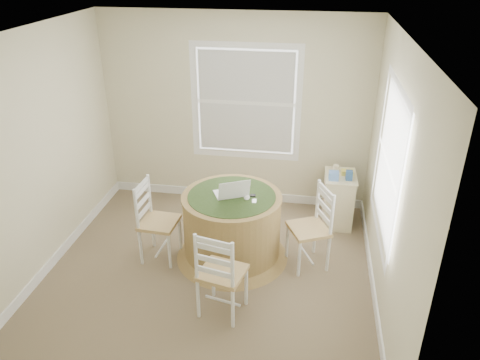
# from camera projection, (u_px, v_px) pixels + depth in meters

# --- Properties ---
(room) EXTENTS (3.64, 3.64, 2.64)m
(room) POSITION_uv_depth(u_px,v_px,m) (224.00, 164.00, 4.77)
(room) COLOR #77674B
(room) RESTS_ON ground
(round_table) EXTENTS (1.31, 1.31, 0.81)m
(round_table) POSITION_uv_depth(u_px,v_px,m) (232.00, 224.00, 5.35)
(round_table) COLOR olive
(round_table) RESTS_ON ground
(chair_left) EXTENTS (0.42, 0.44, 0.95)m
(chair_left) POSITION_uv_depth(u_px,v_px,m) (159.00, 222.00, 5.32)
(chair_left) COLOR white
(chair_left) RESTS_ON ground
(chair_near) EXTENTS (0.50, 0.48, 0.95)m
(chair_near) POSITION_uv_depth(u_px,v_px,m) (222.00, 272.00, 4.51)
(chair_near) COLOR white
(chair_near) RESTS_ON ground
(chair_right) EXTENTS (0.54, 0.55, 0.95)m
(chair_right) POSITION_uv_depth(u_px,v_px,m) (309.00, 229.00, 5.20)
(chair_right) COLOR white
(chair_right) RESTS_ON ground
(laptop) EXTENTS (0.45, 0.43, 0.25)m
(laptop) POSITION_uv_depth(u_px,v_px,m) (232.00, 193.00, 5.18)
(laptop) COLOR white
(laptop) RESTS_ON round_table
(mouse) EXTENTS (0.07, 0.11, 0.04)m
(mouse) POSITION_uv_depth(u_px,v_px,m) (247.00, 197.00, 5.13)
(mouse) COLOR white
(mouse) RESTS_ON round_table
(phone) EXTENTS (0.05, 0.09, 0.02)m
(phone) POSITION_uv_depth(u_px,v_px,m) (254.00, 201.00, 5.07)
(phone) COLOR #B7BABF
(phone) RESTS_ON round_table
(keys) EXTENTS (0.06, 0.06, 0.02)m
(keys) POSITION_uv_depth(u_px,v_px,m) (253.00, 196.00, 5.18)
(keys) COLOR black
(keys) RESTS_ON round_table
(corner_chest) EXTENTS (0.40, 0.53, 0.70)m
(corner_chest) POSITION_uv_depth(u_px,v_px,m) (338.00, 199.00, 6.06)
(corner_chest) COLOR beige
(corner_chest) RESTS_ON ground
(tissue_box) EXTENTS (0.12, 0.12, 0.10)m
(tissue_box) POSITION_uv_depth(u_px,v_px,m) (335.00, 175.00, 5.79)
(tissue_box) COLOR #5D89D5
(tissue_box) RESTS_ON corner_chest
(box_yellow) EXTENTS (0.15, 0.10, 0.06)m
(box_yellow) POSITION_uv_depth(u_px,v_px,m) (347.00, 173.00, 5.91)
(box_yellow) COLOR #E5D350
(box_yellow) RESTS_ON corner_chest
(box_blue) EXTENTS (0.08, 0.08, 0.12)m
(box_blue) POSITION_uv_depth(u_px,v_px,m) (348.00, 175.00, 5.78)
(box_blue) COLOR #2E558B
(box_blue) RESTS_ON corner_chest
(cup_cream) EXTENTS (0.07, 0.07, 0.09)m
(cup_cream) POSITION_uv_depth(u_px,v_px,m) (336.00, 169.00, 5.98)
(cup_cream) COLOR beige
(cup_cream) RESTS_ON corner_chest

